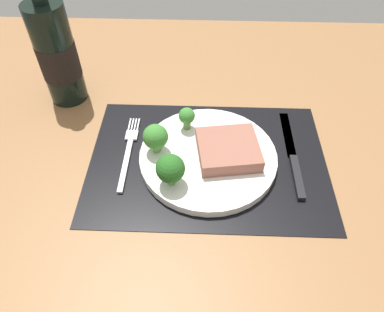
{
  "coord_description": "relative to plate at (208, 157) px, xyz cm",
  "views": [
    {
      "loc": [
        -1.4,
        -45.27,
        51.47
      ],
      "look_at": [
        -3.01,
        -0.61,
        1.9
      ],
      "focal_mm": 33.54,
      "sensor_mm": 36.0,
      "label": 1
    }
  ],
  "objects": [
    {
      "name": "placemat",
      "position": [
        0.0,
        0.0,
        -0.95
      ],
      "size": [
        44.83,
        31.65,
        0.3
      ],
      "primitive_type": "cube",
      "color": "black",
      "rests_on": "ground_plane"
    },
    {
      "name": "knife",
      "position": [
        16.24,
        0.53,
        -0.5
      ],
      "size": [
        1.8,
        23.0,
        0.8
      ],
      "rotation": [
        0.0,
        0.0,
        -0.03
      ],
      "color": "black",
      "rests_on": "placemat"
    },
    {
      "name": "fork",
      "position": [
        -15.43,
        1.42,
        -0.55
      ],
      "size": [
        2.4,
        19.2,
        0.5
      ],
      "rotation": [
        0.0,
        0.0,
        -0.04
      ],
      "color": "silver",
      "rests_on": "placemat"
    },
    {
      "name": "broccoli_near_steak",
      "position": [
        -6.39,
        -6.99,
        4.55
      ],
      "size": [
        4.99,
        4.99,
        6.32
      ],
      "color": "#5B8942",
      "rests_on": "plate"
    },
    {
      "name": "ground_plane",
      "position": [
        0.0,
        0.0,
        -2.6
      ],
      "size": [
        140.0,
        110.0,
        3.0
      ],
      "primitive_type": "cube",
      "color": "brown"
    },
    {
      "name": "steak",
      "position": [
        3.65,
        -0.16,
        2.17
      ],
      "size": [
        12.36,
        11.77,
        2.75
      ],
      "primitive_type": "cube",
      "rotation": [
        0.0,
        0.0,
        0.15
      ],
      "color": "#8C5647",
      "rests_on": "plate"
    },
    {
      "name": "broccoli_front_edge",
      "position": [
        -4.3,
        6.99,
        3.76
      ],
      "size": [
        3.22,
        3.22,
        4.81
      ],
      "color": "#5B8942",
      "rests_on": "plate"
    },
    {
      "name": "broccoli_center",
      "position": [
        -9.69,
        0.58,
        4.33
      ],
      "size": [
        4.67,
        4.67,
        5.97
      ],
      "color": "#6B994C",
      "rests_on": "plate"
    },
    {
      "name": "wine_bottle",
      "position": [
        -31.38,
        18.32,
        10.06
      ],
      "size": [
        8.09,
        8.09,
        31.68
      ],
      "color": "black",
      "rests_on": "ground_plane"
    },
    {
      "name": "plate",
      "position": [
        0.0,
        0.0,
        0.0
      ],
      "size": [
        25.8,
        25.8,
        1.6
      ],
      "primitive_type": "cylinder",
      "color": "white",
      "rests_on": "placemat"
    }
  ]
}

